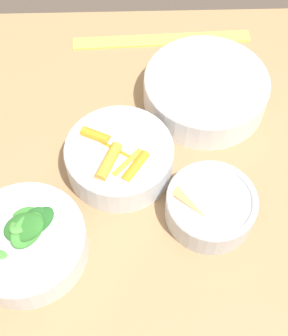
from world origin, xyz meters
The scene contains 7 objects.
ground_plane centered at (0.00, 0.00, 0.00)m, with size 10.00×10.00×0.00m, color #4C4238.
dining_table centered at (0.00, 0.00, 0.64)m, with size 1.35×0.82×0.75m.
bowl_carrots centered at (0.01, 0.05, 0.78)m, with size 0.16×0.16×0.06m.
bowl_greens centered at (-0.11, -0.08, 0.78)m, with size 0.16×0.16×0.08m.
bowl_beans_hotdog centered at (0.15, 0.18, 0.78)m, with size 0.20×0.20×0.06m.
bowl_cookies centered at (0.14, -0.03, 0.78)m, with size 0.12×0.12×0.05m.
ruler centered at (0.09, 0.33, 0.75)m, with size 0.32×0.04×0.00m.
Camera 1 is at (0.04, -0.33, 1.34)m, focal length 50.00 mm.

